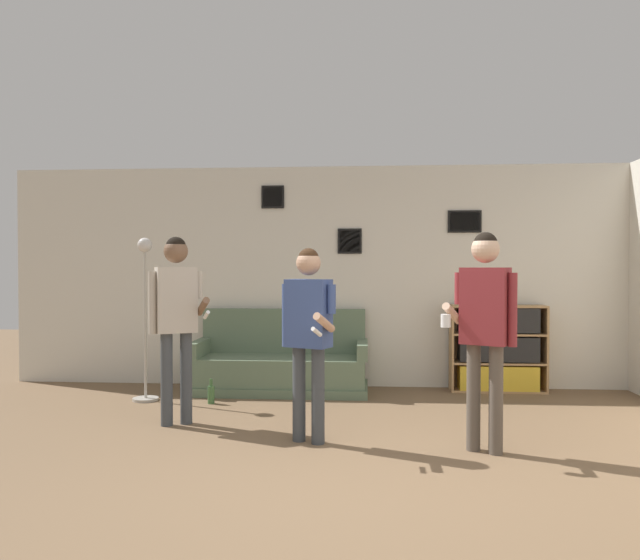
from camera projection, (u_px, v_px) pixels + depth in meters
name	position (u px, v px, depth m)	size (l,w,h in m)	color
ground_plane	(355.00, 493.00, 4.03)	(20.00, 20.00, 0.00)	brown
wall_back	(361.00, 276.00, 7.66)	(8.75, 0.08, 2.70)	silver
couch	(281.00, 365.00, 7.34)	(2.04, 0.80, 0.95)	#5B7056
bookshelf	(498.00, 348.00, 7.34)	(1.10, 0.30, 1.02)	#A87F51
floor_lamp	(145.00, 307.00, 6.82)	(0.28, 0.28, 1.79)	#ADA89E
person_player_foreground_left	(176.00, 308.00, 5.77)	(0.60, 0.39, 1.75)	#3D4247
person_player_foreground_center	(308.00, 324.00, 5.18)	(0.47, 0.56, 1.62)	#3D4247
person_watcher_holding_cup	(485.00, 316.00, 4.90)	(0.59, 0.36, 1.74)	brown
bottle_on_floor	(211.00, 394.00, 6.68)	(0.07, 0.07, 0.27)	#3D6638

